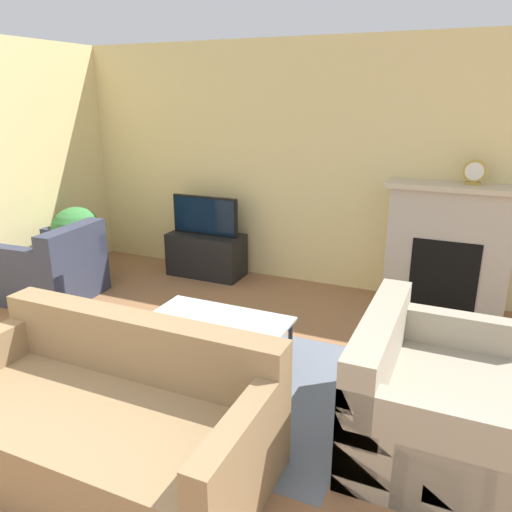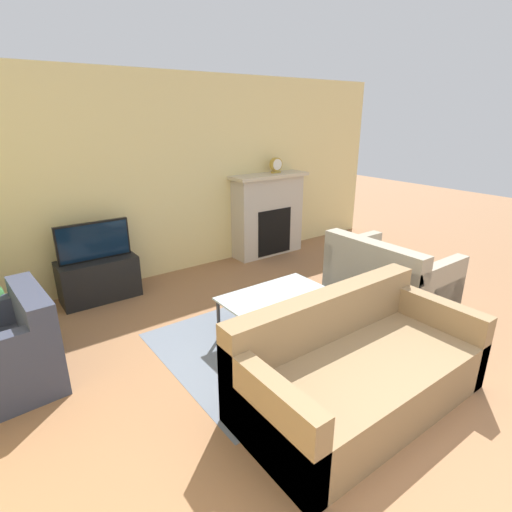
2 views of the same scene
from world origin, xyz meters
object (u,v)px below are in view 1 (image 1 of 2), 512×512
object	(u,v)px
coffee_table	(217,326)
couch_sectional	(107,421)
couch_loveseat	(428,401)
tv	(205,216)
mantel_clock	(474,172)
potted_plant	(77,235)
armchair_by_window	(56,272)

from	to	relation	value
coffee_table	couch_sectional	bearing A→B (deg)	-95.78
couch_loveseat	coffee_table	xyz separation A→B (m)	(-1.60, 0.18, 0.13)
tv	couch_loveseat	xyz separation A→B (m)	(2.79, -2.14, -0.46)
couch_loveseat	mantel_clock	size ratio (longest dim) A/B	5.61
tv	potted_plant	bearing A→B (deg)	-149.86
armchair_by_window	couch_sectional	bearing A→B (deg)	46.85
couch_sectional	coffee_table	size ratio (longest dim) A/B	1.80
tv	coffee_table	world-z (taller)	tv
tv	mantel_clock	bearing A→B (deg)	2.43
potted_plant	mantel_clock	distance (m)	4.34
tv	couch_sectional	bearing A→B (deg)	-70.83
armchair_by_window	mantel_clock	distance (m)	4.38
couch_sectional	armchair_by_window	size ratio (longest dim) A/B	2.16
couch_loveseat	armchair_by_window	bearing A→B (deg)	77.75
couch_loveseat	tv	bearing A→B (deg)	52.52
coffee_table	couch_loveseat	bearing A→B (deg)	-6.52
tv	couch_sectional	size ratio (longest dim) A/B	0.42
couch_sectional	mantel_clock	size ratio (longest dim) A/B	8.43
armchair_by_window	potted_plant	bearing A→B (deg)	-165.86
couch_sectional	potted_plant	xyz separation A→B (m)	(-2.38, 2.36, 0.27)
couch_sectional	tv	bearing A→B (deg)	109.17
couch_sectional	potted_plant	bearing A→B (deg)	135.17
armchair_by_window	couch_loveseat	bearing A→B (deg)	74.17
potted_plant	mantel_clock	bearing A→B (deg)	11.84
couch_sectional	mantel_clock	world-z (taller)	mantel_clock
tv	coffee_table	xyz separation A→B (m)	(1.20, -1.96, -0.33)
couch_loveseat	mantel_clock	world-z (taller)	mantel_clock
couch_loveseat	coffee_table	bearing A→B (deg)	83.48
armchair_by_window	mantel_clock	size ratio (longest dim) A/B	3.90
potted_plant	coffee_table	bearing A→B (deg)	-25.89
coffee_table	mantel_clock	distance (m)	2.85
couch_loveseat	potted_plant	bearing A→B (deg)	71.20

